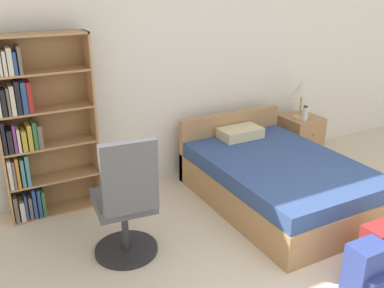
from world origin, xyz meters
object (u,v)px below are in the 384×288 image
Objects in this scene: bed at (275,178)px; backpack_red at (383,250)px; nightstand at (300,138)px; water_bottle at (305,113)px; table_lamp at (302,89)px; bookshelf at (35,130)px; office_chair at (126,205)px; backpack_blue at (367,270)px.

bed is 4.79× the size of backpack_red.
water_bottle reaches higher than nightstand.
bed is at bearing -142.92° from nightstand.
backpack_red is (-0.99, -2.14, -0.10)m from nightstand.
bed is at bearing -142.16° from table_lamp.
bookshelf is 1.30m from office_chair.
nightstand reaches higher than backpack_red.
office_chair reaches higher than backpack_red.
nightstand is (1.02, 0.77, 0.03)m from bed.
water_bottle is (0.97, 0.66, 0.41)m from bed.
bookshelf is 3.23m from water_bottle.
bed is at bearing 78.80° from backpack_blue.
bookshelf is 3.29m from backpack_red.
backpack_red is (0.03, -1.37, -0.06)m from bed.
bookshelf is at bearing 129.04° from backpack_blue.
bed is 1.53m from backpack_blue.
bed is 1.24m from water_bottle.
bed reaches higher than backpack_blue.
backpack_blue is (-1.26, -2.24, -0.77)m from table_lamp.
table_lamp is at bearing -2.80° from bookshelf.
backpack_red and backpack_blue have the same top height.
backpack_red is at bearing -114.82° from nightstand.
office_chair is 2.92m from table_lamp.
backpack_blue is (-1.32, -2.27, -0.09)m from nightstand.
office_chair is at bearing -66.60° from bookshelf.
office_chair is 2.76× the size of backpack_red.
bookshelf is 3.32m from nightstand.
backpack_red is at bearing -88.73° from bed.
bed is 3.39× the size of nightstand.
office_chair reaches higher than table_lamp.
table_lamp reaches higher than nightstand.
office_chair is at bearing -160.08° from nightstand.
backpack_blue is at bearing -101.20° from bed.
table_lamp is 2.68× the size of water_bottle.
office_chair reaches higher than bed.
table_lamp is at bearing 66.29° from backpack_red.
backpack_blue is (1.95, -2.40, -0.71)m from bookshelf.
water_bottle reaches higher than backpack_blue.
office_chair is at bearing 147.43° from backpack_red.
backpack_red is (-0.93, -2.12, -0.77)m from table_lamp.
table_lamp is 0.31m from water_bottle.
bed is at bearing 91.27° from backpack_red.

